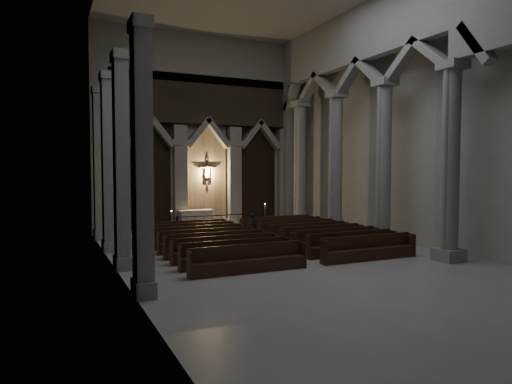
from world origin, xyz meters
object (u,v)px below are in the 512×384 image
altar_rail (221,220)px  pews (266,242)px  candle_stand_left (171,228)px  altar (195,218)px  candle_stand_right (265,223)px  worshipper (254,226)px

altar_rail → pews: altar_rail is taller
candle_stand_left → pews: bearing=-66.2°
altar → pews: size_ratio=0.21×
altar → candle_stand_right: (3.76, -2.01, -0.24)m
altar → worshipper: size_ratio=1.57×
candle_stand_left → worshipper: size_ratio=1.01×
altar_rail → worshipper: worshipper is taller
altar → altar_rail: altar is taller
altar_rail → worshipper: bearing=-75.1°
pews → altar: bearing=97.5°
candle_stand_left → altar_rail: bearing=-9.4°
candle_stand_left → worshipper: candle_stand_left is taller
altar → pews: altar is taller
candle_stand_right → pews: 6.37m
candle_stand_left → candle_stand_right: 5.63m
altar → pews: 7.84m
candle_stand_right → altar_rail: bearing=174.8°
altar → candle_stand_right: bearing=-28.1°
altar_rail → worshipper: 3.00m
altar_rail → candle_stand_left: size_ratio=4.01×
candle_stand_left → worshipper: bearing=-43.0°
pews → worshipper: size_ratio=7.43×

